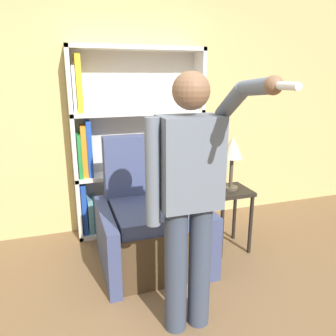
# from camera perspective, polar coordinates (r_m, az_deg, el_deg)

# --- Properties ---
(wall_back) EXTENTS (8.00, 0.06, 2.80)m
(wall_back) POSITION_cam_1_polar(r_m,az_deg,el_deg) (3.62, -8.86, 11.01)
(wall_back) COLOR tan
(wall_back) RESTS_ON ground_plane
(bookcase) EXTENTS (1.40, 0.28, 1.98)m
(bookcase) POSITION_cam_1_polar(r_m,az_deg,el_deg) (3.55, -6.85, 3.78)
(bookcase) COLOR silver
(bookcase) RESTS_ON ground_plane
(armchair) EXTENTS (0.94, 0.86, 1.15)m
(armchair) POSITION_cam_1_polar(r_m,az_deg,el_deg) (3.07, -2.92, -9.79)
(armchair) COLOR #4C3823
(armchair) RESTS_ON ground_plane
(person_standing) EXTENTS (0.53, 0.78, 1.72)m
(person_standing) POSITION_cam_1_polar(r_m,az_deg,el_deg) (2.05, 3.76, -4.60)
(person_standing) COLOR #384256
(person_standing) RESTS_ON ground_plane
(side_table) EXTENTS (0.37, 0.37, 0.63)m
(side_table) POSITION_cam_1_polar(r_m,az_deg,el_deg) (3.29, 10.67, -5.94)
(side_table) COLOR black
(side_table) RESTS_ON ground_plane
(table_lamp) EXTENTS (0.21, 0.21, 0.52)m
(table_lamp) POSITION_cam_1_polar(r_m,az_deg,el_deg) (3.13, 11.15, 3.07)
(table_lamp) COLOR #4C4233
(table_lamp) RESTS_ON side_table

